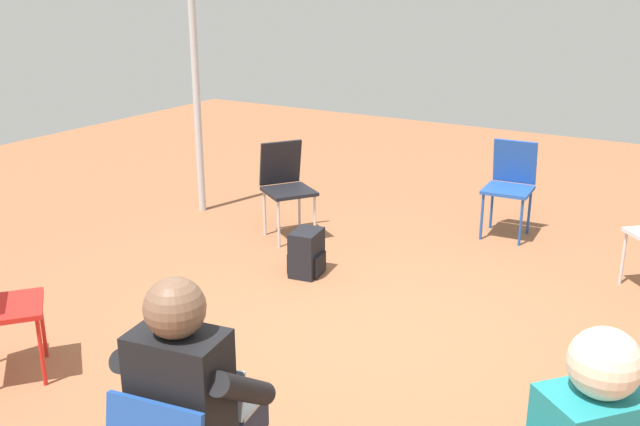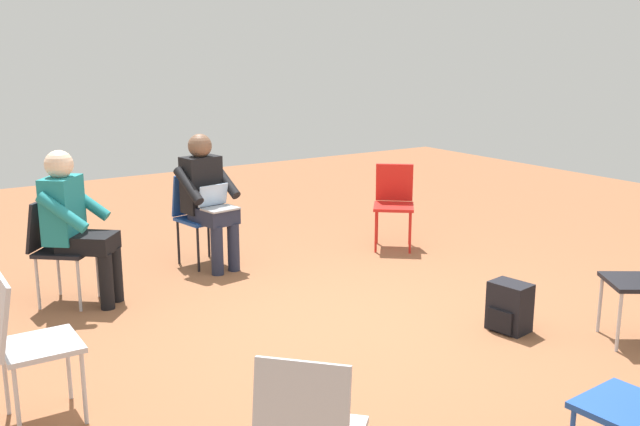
# 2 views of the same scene
# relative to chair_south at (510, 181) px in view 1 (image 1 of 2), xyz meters

# --- Properties ---
(ground_plane) EXTENTS (14.00, 14.00, 0.00)m
(ground_plane) POSITION_rel_chair_south_xyz_m (0.11, 2.42, -0.50)
(ground_plane) COLOR brown
(chair_south) EXTENTS (0.43, 0.46, 0.85)m
(chair_south) POSITION_rel_chair_south_xyz_m (0.00, 0.00, 0.00)
(chair_south) COLOR #1E4799
(chair_south) RESTS_ON ground
(chair_southeast) EXTENTS (0.58, 0.57, 0.85)m
(chair_southeast) POSITION_rel_chair_south_xyz_m (1.69, 1.06, 0.00)
(chair_southeast) COLOR black
(chair_southeast) RESTS_ON ground
(person_with_laptop) EXTENTS (0.55, 0.56, 1.24)m
(person_with_laptop) POSITION_rel_chair_south_xyz_m (-0.09, 4.34, 0.20)
(person_with_laptop) COLOR #23283D
(person_with_laptop) RESTS_ON ground
(backpack_near_laptop_user) EXTENTS (0.28, 0.31, 0.36)m
(backpack_near_laptop_user) POSITION_rel_chair_south_xyz_m (1.06, 1.72, -0.34)
(backpack_near_laptop_user) COLOR black
(backpack_near_laptop_user) RESTS_ON ground
(tent_pole_near) EXTENTS (0.07, 0.07, 2.78)m
(tent_pole_near) POSITION_rel_chair_south_xyz_m (2.82, 0.88, 0.90)
(tent_pole_near) COLOR #B2B2B7
(tent_pole_near) RESTS_ON ground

